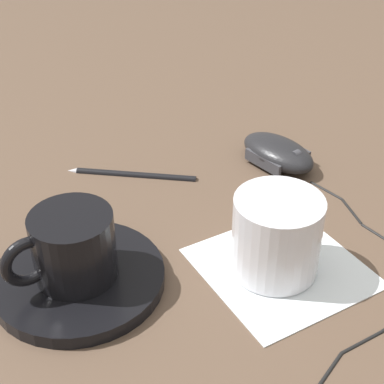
{
  "coord_description": "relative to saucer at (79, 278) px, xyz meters",
  "views": [
    {
      "loc": [
        0.45,
        -0.02,
        0.37
      ],
      "look_at": [
        -0.05,
        0.02,
        0.03
      ],
      "focal_mm": 55.0,
      "sensor_mm": 36.0,
      "label": 1
    }
  ],
  "objects": [
    {
      "name": "mouse_cable",
      "position": [
        0.0,
        0.27,
        -0.01
      ],
      "size": [
        0.28,
        0.13,
        0.0
      ],
      "color": "black",
      "rests_on": "ground"
    },
    {
      "name": "computer_mouse",
      "position": [
        -0.19,
        0.22,
        0.01
      ],
      "size": [
        0.12,
        0.1,
        0.03
      ],
      "color": "black",
      "rests_on": "ground"
    },
    {
      "name": "ground_plane",
      "position": [
        -0.05,
        0.09,
        -0.01
      ],
      "size": [
        3.0,
        3.0,
        0.0
      ],
      "primitive_type": "plane",
      "color": "brown"
    },
    {
      "name": "napkin_under_glass",
      "position": [
        -0.01,
        0.19,
        -0.01
      ],
      "size": [
        0.19,
        0.19,
        0.0
      ],
      "primitive_type": "cube",
      "rotation": [
        0.0,
        0.0,
        0.44
      ],
      "color": "white",
      "rests_on": "ground"
    },
    {
      "name": "saucer",
      "position": [
        0.0,
        0.0,
        0.0
      ],
      "size": [
        0.16,
        0.16,
        0.01
      ],
      "primitive_type": "cylinder",
      "color": "black",
      "rests_on": "ground"
    },
    {
      "name": "drinking_glass",
      "position": [
        -0.0,
        0.18,
        0.03
      ],
      "size": [
        0.08,
        0.08,
        0.08
      ],
      "primitive_type": "cylinder",
      "color": "silver",
      "rests_on": "napkin_under_glass"
    },
    {
      "name": "coffee_cup",
      "position": [
        0.0,
        -0.0,
        0.04
      ],
      "size": [
        0.07,
        0.1,
        0.06
      ],
      "color": "black",
      "rests_on": "saucer"
    },
    {
      "name": "pen",
      "position": [
        -0.18,
        0.05,
        -0.0
      ],
      "size": [
        0.04,
        0.15,
        0.01
      ],
      "color": "black",
      "rests_on": "ground"
    }
  ]
}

